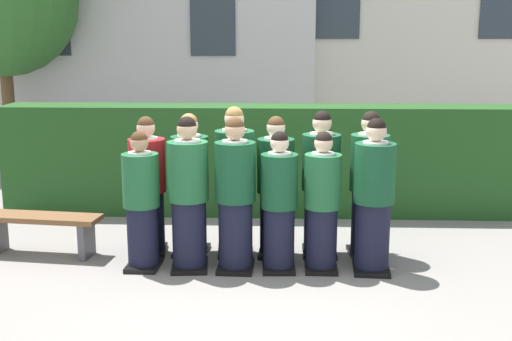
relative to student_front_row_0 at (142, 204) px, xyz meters
name	(u,v)px	position (x,y,z in m)	size (l,w,h in m)	color
ground_plane	(255,269)	(1.23, 0.01, -0.72)	(60.00, 60.00, 0.00)	gray
student_front_row_0	(142,204)	(0.00, 0.00, 0.00)	(0.40, 0.49, 1.52)	black
student_front_row_1	(188,198)	(0.51, 0.00, 0.08)	(0.44, 0.51, 1.68)	black
student_front_row_2	(235,198)	(1.02, 0.00, 0.08)	(0.44, 0.53, 1.68)	black
student_front_row_3	(279,205)	(1.49, 0.00, 0.00)	(0.40, 0.45, 1.53)	black
student_front_row_4	(322,205)	(1.95, 0.02, 0.00)	(0.40, 0.48, 1.52)	black
student_front_row_5	(374,200)	(2.49, 0.00, 0.07)	(0.43, 0.50, 1.67)	black
student_in_red_blazer	(148,189)	(-0.03, 0.50, 0.05)	(0.42, 0.49, 1.62)	black
student_rear_row_1	(190,188)	(0.46, 0.51, 0.06)	(0.43, 0.53, 1.65)	black
student_rear_row_2	(235,185)	(0.97, 0.52, 0.10)	(0.45, 0.53, 1.73)	black
student_rear_row_3	(276,190)	(1.44, 0.50, 0.05)	(0.42, 0.48, 1.63)	black
student_rear_row_4	(321,187)	(1.96, 0.53, 0.08)	(0.44, 0.52, 1.68)	black
student_rear_row_5	(369,188)	(2.51, 0.51, 0.08)	(0.44, 0.55, 1.69)	black
hedge	(262,160)	(1.23, 2.34, 0.05)	(7.32, 0.70, 1.54)	#214C1E
oak_tree_left	(0,0)	(-3.83, 5.71, 2.43)	(2.89, 2.89, 4.61)	brown
wooden_bench	(41,226)	(-1.27, 0.37, -0.37)	(1.43, 0.52, 0.48)	brown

